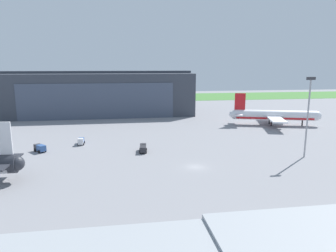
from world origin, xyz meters
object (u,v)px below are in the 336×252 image
pushback_tractor (143,148)px  apron_light_mast (308,112)px  stair_truck (81,141)px  maintenance_hangar (99,94)px  baggage_tug (40,148)px  airliner_far_right (274,115)px

pushback_tractor → apron_light_mast: 46.77m
apron_light_mast → stair_truck: bearing=159.5°
maintenance_hangar → baggage_tug: bearing=-100.7°
maintenance_hangar → pushback_tractor: size_ratio=17.57×
stair_truck → apron_light_mast: apron_light_mast is taller
maintenance_hangar → apron_light_mast: bearing=-54.3°
baggage_tug → airliner_far_right: bearing=17.5°
stair_truck → baggage_tug: size_ratio=0.96×
maintenance_hangar → baggage_tug: 69.87m
airliner_far_right → apron_light_mast: bearing=-107.4°
apron_light_mast → baggage_tug: bearing=167.4°
apron_light_mast → airliner_far_right: bearing=72.6°
baggage_tug → pushback_tractor: bearing=-8.7°
maintenance_hangar → apron_light_mast: (60.65, -84.48, 2.06)m
baggage_tug → maintenance_hangar: bearing=79.3°
airliner_far_right → apron_light_mast: (-13.79, -44.07, 8.46)m
maintenance_hangar → airliner_far_right: maintenance_hangar is taller
pushback_tractor → stair_truck: 22.28m
pushback_tractor → baggage_tug: baggage_tug is taller
pushback_tractor → baggage_tug: 30.17m
airliner_far_right → pushback_tractor: 65.97m
maintenance_hangar → stair_truck: maintenance_hangar is taller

